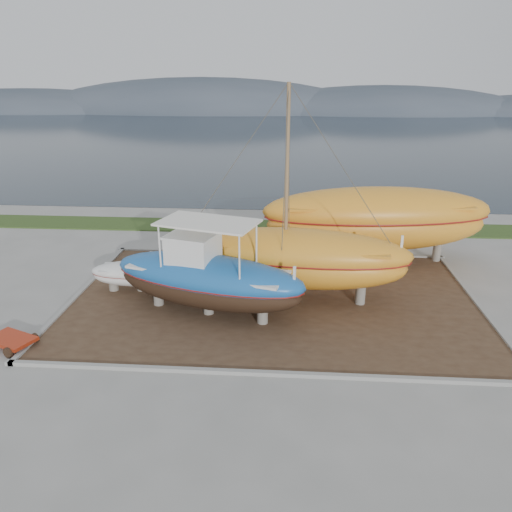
# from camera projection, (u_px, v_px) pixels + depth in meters

# --- Properties ---
(ground) EXTENTS (140.00, 140.00, 0.00)m
(ground) POSITION_uv_depth(u_px,v_px,m) (270.00, 344.00, 19.09)
(ground) COLOR gray
(ground) RESTS_ON ground
(dirt_patch) EXTENTS (18.00, 12.00, 0.06)m
(dirt_patch) POSITION_uv_depth(u_px,v_px,m) (274.00, 299.00, 22.82)
(dirt_patch) COLOR #422D1E
(dirt_patch) RESTS_ON ground
(curb_frame) EXTENTS (18.60, 12.60, 0.15)m
(curb_frame) POSITION_uv_depth(u_px,v_px,m) (274.00, 298.00, 22.81)
(curb_frame) COLOR gray
(curb_frame) RESTS_ON ground
(grass_strip) EXTENTS (44.00, 3.00, 0.08)m
(grass_strip) POSITION_uv_depth(u_px,v_px,m) (280.00, 227.00, 33.59)
(grass_strip) COLOR #284219
(grass_strip) RESTS_ON ground
(sea) EXTENTS (260.00, 100.00, 0.04)m
(sea) POSITION_uv_depth(u_px,v_px,m) (289.00, 135.00, 84.65)
(sea) COLOR black
(sea) RESTS_ON ground
(mountain_ridge) EXTENTS (200.00, 36.00, 20.00)m
(mountain_ridge) POSITION_uv_depth(u_px,v_px,m) (291.00, 112.00, 136.17)
(mountain_ridge) COLOR #333D49
(mountain_ridge) RESTS_ON ground
(blue_caique) EXTENTS (8.94, 4.99, 4.11)m
(blue_caique) POSITION_uv_depth(u_px,v_px,m) (207.00, 269.00, 20.74)
(blue_caique) COLOR #1B5BA7
(blue_caique) RESTS_ON dirt_patch
(white_dinghy) EXTENTS (4.69, 2.07, 1.37)m
(white_dinghy) POSITION_uv_depth(u_px,v_px,m) (141.00, 276.00, 23.52)
(white_dinghy) COLOR white
(white_dinghy) RESTS_ON dirt_patch
(orange_sailboat) EXTENTS (10.30, 3.99, 9.38)m
(orange_sailboat) POSITION_uv_depth(u_px,v_px,m) (298.00, 198.00, 21.23)
(orange_sailboat) COLOR orange
(orange_sailboat) RESTS_ON dirt_patch
(orange_bare_hull) EXTENTS (12.49, 4.91, 3.99)m
(orange_bare_hull) POSITION_uv_depth(u_px,v_px,m) (376.00, 226.00, 26.72)
(orange_bare_hull) COLOR orange
(orange_bare_hull) RESTS_ON dirt_patch
(red_trailer) EXTENTS (2.93, 2.23, 0.37)m
(red_trailer) POSITION_uv_depth(u_px,v_px,m) (12.00, 342.00, 18.87)
(red_trailer) COLOR #AF2D13
(red_trailer) RESTS_ON ground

